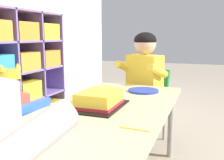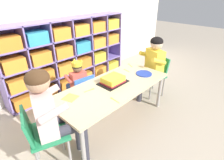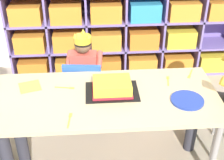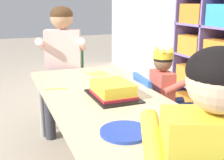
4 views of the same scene
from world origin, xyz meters
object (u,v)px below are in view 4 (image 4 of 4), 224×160
object	(u,v)px
classroom_chair_blue	(153,108)
adult_helper_seated	(62,55)
classroom_chair_adult_side	(65,76)
paper_plate_stack	(125,132)
fork_near_cake_tray	(106,82)
fork_near_child_seat	(57,89)
activity_table	(103,102)
fork_scattered_mid_table	(205,131)
child_with_crown	(167,88)
birthday_cake_on_tray	(113,90)
fork_beside_plate_stack	(168,118)

from	to	relation	value
classroom_chair_blue	adult_helper_seated	size ratio (longest dim) A/B	0.56
classroom_chair_adult_side	paper_plate_stack	size ratio (longest dim) A/B	3.20
fork_near_cake_tray	fork_near_child_seat	bearing A→B (deg)	106.19
classroom_chair_adult_side	adult_helper_seated	distance (m)	0.24
classroom_chair_adult_side	paper_plate_stack	xyz separation A→B (m)	(1.49, -0.08, 0.11)
classroom_chair_adult_side	fork_near_cake_tray	size ratio (longest dim) A/B	4.99
classroom_chair_adult_side	classroom_chair_blue	bearing A→B (deg)	-40.38
activity_table	fork_near_cake_tray	world-z (taller)	fork_near_cake_tray
adult_helper_seated	fork_near_cake_tray	xyz separation A→B (m)	(0.58, 0.18, -0.11)
adult_helper_seated	fork_scattered_mid_table	bearing A→B (deg)	-59.21
child_with_crown	classroom_chair_adult_side	distance (m)	0.99
activity_table	classroom_chair_blue	size ratio (longest dim) A/B	2.59
activity_table	child_with_crown	distance (m)	0.57
adult_helper_seated	paper_plate_stack	world-z (taller)	adult_helper_seated
classroom_chair_blue	birthday_cake_on_tray	world-z (taller)	birthday_cake_on_tray
classroom_chair_adult_side	fork_scattered_mid_table	xyz separation A→B (m)	(1.61, 0.25, 0.10)
classroom_chair_blue	fork_near_cake_tray	xyz separation A→B (m)	(-0.12, -0.33, 0.20)
fork_near_child_seat	fork_near_cake_tray	distance (m)	0.35
classroom_chair_blue	paper_plate_stack	world-z (taller)	classroom_chair_blue
paper_plate_stack	fork_near_cake_tray	size ratio (longest dim) A/B	1.56
paper_plate_stack	fork_near_child_seat	distance (m)	0.78
activity_table	child_with_crown	world-z (taller)	child_with_crown
birthday_cake_on_tray	fork_near_child_seat	distance (m)	0.39
child_with_crown	fork_near_child_seat	xyz separation A→B (m)	(-0.09, -0.78, 0.06)
birthday_cake_on_tray	classroom_chair_adult_side	bearing A→B (deg)	-176.45
adult_helper_seated	fork_near_child_seat	bearing A→B (deg)	-85.88
paper_plate_stack	adult_helper_seated	bearing A→B (deg)	178.44
child_with_crown	adult_helper_seated	bearing A→B (deg)	46.36
adult_helper_seated	fork_beside_plate_stack	size ratio (longest dim) A/B	8.39
fork_beside_plate_stack	fork_near_child_seat	size ratio (longest dim) A/B	0.91
classroom_chair_adult_side	adult_helper_seated	size ratio (longest dim) A/B	0.66
child_with_crown	fork_scattered_mid_table	world-z (taller)	child_with_crown
classroom_chair_blue	fork_near_child_seat	world-z (taller)	classroom_chair_blue
classroom_chair_blue	fork_beside_plate_stack	bearing A→B (deg)	161.56
paper_plate_stack	fork_near_cake_tray	distance (m)	0.83
activity_table	fork_near_child_seat	bearing A→B (deg)	-134.31
activity_table	classroom_chair_adult_side	xyz separation A→B (m)	(-0.96, -0.02, -0.06)
birthday_cake_on_tray	paper_plate_stack	bearing A→B (deg)	-15.95
fork_near_cake_tray	fork_beside_plate_stack	bearing A→B (deg)	-166.87
paper_plate_stack	fork_near_cake_tray	xyz separation A→B (m)	(-0.80, 0.21, -0.01)
child_with_crown	fork_near_child_seat	world-z (taller)	child_with_crown
classroom_chair_adult_side	birthday_cake_on_tray	xyz separation A→B (m)	(1.01, 0.06, 0.14)
activity_table	fork_near_cake_tray	bearing A→B (deg)	155.93
classroom_chair_blue	fork_near_child_seat	distance (m)	0.71
classroom_chair_adult_side	fork_near_cake_tray	xyz separation A→B (m)	(0.69, 0.14, 0.10)
adult_helper_seated	fork_near_child_seat	distance (m)	0.66
birthday_cake_on_tray	paper_plate_stack	world-z (taller)	birthday_cake_on_tray
birthday_cake_on_tray	fork_near_child_seat	bearing A→B (deg)	-135.24
child_with_crown	adult_helper_seated	xyz separation A→B (m)	(-0.71, -0.60, 0.17)
classroom_chair_adult_side	fork_scattered_mid_table	distance (m)	1.63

